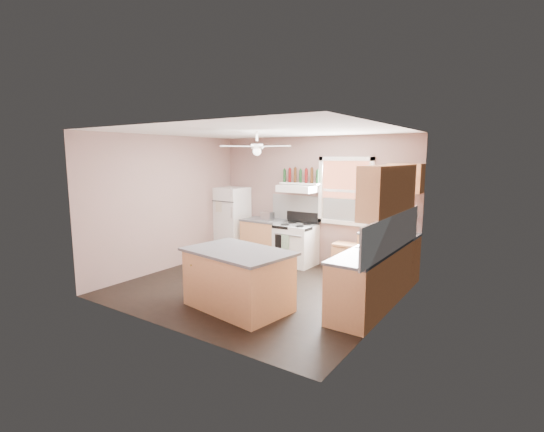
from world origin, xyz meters
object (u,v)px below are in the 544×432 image
Objects in this scene: refrigerator at (232,221)px; island at (238,280)px; toaster at (267,216)px; cart at (347,260)px; stove at (296,245)px.

island is (2.24, -2.55, -0.36)m from refrigerator.
island is at bearing -56.65° from toaster.
refrigerator is 2.95m from cart.
toaster is 2.88m from island.
refrigerator is at bearing -172.83° from toaster.
island is (-0.66, -2.58, 0.16)m from cart.
cart is (1.17, 0.01, -0.16)m from stove.
stove is (1.73, 0.02, -0.36)m from refrigerator.
toaster is 0.91m from stove.
stove is 1.18m from cart.
island is (1.22, -2.54, -0.56)m from toaster.
toaster is (1.02, -0.01, 0.20)m from refrigerator.
refrigerator is at bearing 179.53° from cart.
refrigerator is 2.92× the size of cart.
stove is at bearing 2.05° from refrigerator.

